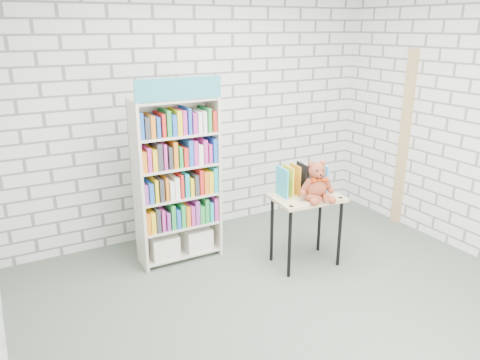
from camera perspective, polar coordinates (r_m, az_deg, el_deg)
ground at (r=4.28m, az=6.58°, el=-15.07°), size 4.50×4.50×0.00m
room_shell at (r=3.63m, az=7.60°, el=9.21°), size 4.52×4.02×2.81m
bookshelf at (r=4.77m, az=-7.69°, el=0.03°), size 0.85×0.33×1.90m
display_table at (r=4.73m, az=8.12°, el=-3.14°), size 0.72×0.53×0.74m
table_books at (r=4.74m, az=7.55°, el=0.07°), size 0.49×0.25×0.28m
teddy_bear at (r=4.58m, az=9.37°, el=-0.53°), size 0.35×0.34×0.38m
door_trim at (r=5.94m, az=19.37°, el=4.65°), size 0.05×0.12×2.10m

